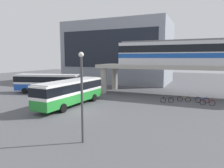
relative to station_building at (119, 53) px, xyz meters
The scene contains 11 objects.
ground_plane 21.62m from the station_building, 71.81° to the right, with size 120.00×120.00×0.00m, color #515156.
station_building is the anchor object (origin of this frame).
elevated_platform 24.46m from the station_building, 37.72° to the right, with size 32.64×6.46×4.87m.
train 23.67m from the station_building, 38.85° to the right, with size 24.18×2.96×3.84m.
bus_main 28.16m from the station_building, 80.92° to the right, with size 3.12×11.14×3.22m.
bus_secondary 22.24m from the station_building, 102.58° to the right, with size 11.32×5.38×3.22m.
bicycle_black 26.59m from the station_building, 53.77° to the right, with size 1.67×0.76×1.04m.
bicycle_blue 28.06m from the station_building, 44.15° to the right, with size 1.79×0.26×1.04m.
bicycle_brown 26.75m from the station_building, 48.22° to the right, with size 1.79×0.08×1.04m.
bicycle_red 29.46m from the station_building, 45.37° to the right, with size 1.79×0.10×1.04m.
lamp_post 38.47m from the station_building, 72.27° to the right, with size 0.36×0.36×6.36m.
Camera 1 is at (12.72, -19.04, 5.95)m, focal length 32.76 mm.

